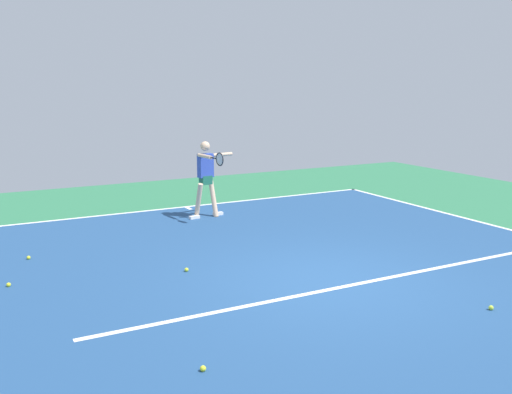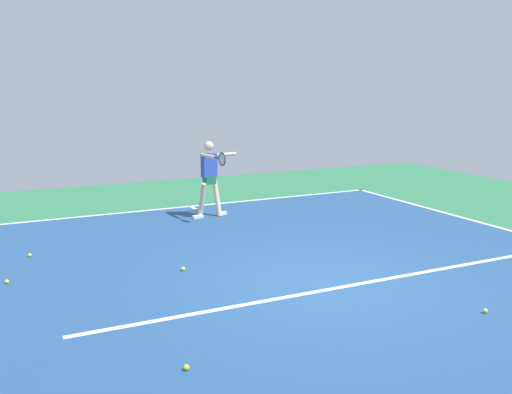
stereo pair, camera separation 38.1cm
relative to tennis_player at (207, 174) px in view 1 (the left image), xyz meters
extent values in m
plane|color=#2D754C|center=(0.03, 4.91, -1.01)|extent=(20.79, 20.79, 0.00)
cube|color=navy|center=(0.03, 4.91, -1.01)|extent=(10.52, 12.53, 0.00)
cube|color=white|center=(0.03, -1.31, -1.01)|extent=(10.52, 0.10, 0.01)
cube|color=white|center=(0.03, 5.24, -1.01)|extent=(7.89, 0.10, 0.01)
cube|color=white|center=(0.03, -1.11, -1.01)|extent=(0.10, 0.30, 0.01)
cylinder|color=beige|center=(-0.19, -0.06, -0.60)|extent=(0.15, 0.35, 0.84)
cube|color=white|center=(-0.30, -0.08, -0.97)|extent=(0.25, 0.13, 0.07)
cylinder|color=beige|center=(0.21, -0.01, -0.60)|extent=(0.15, 0.35, 0.84)
cube|color=white|center=(0.32, 0.00, -0.97)|extent=(0.25, 0.13, 0.07)
cube|color=#1E664C|center=(0.01, -0.04, -0.14)|extent=(0.27, 0.23, 0.20)
cube|color=#334CB2|center=(0.01, -0.04, 0.19)|extent=(0.36, 0.22, 0.54)
sphere|color=beige|center=(0.01, -0.04, 0.63)|extent=(0.22, 0.22, 0.22)
cylinder|color=beige|center=(-0.43, -0.09, 0.41)|extent=(0.55, 0.15, 0.08)
cylinder|color=beige|center=(0.14, 0.25, 0.44)|extent=(0.15, 0.55, 0.08)
cylinder|color=black|center=(0.10, 0.63, 0.44)|extent=(0.06, 0.22, 0.03)
torus|color=black|center=(0.07, 0.87, 0.44)|extent=(0.06, 0.29, 0.29)
cylinder|color=silver|center=(0.07, 0.87, 0.44)|extent=(0.04, 0.25, 0.25)
sphere|color=yellow|center=(4.05, 1.54, -0.98)|extent=(0.07, 0.07, 0.07)
sphere|color=#CCE033|center=(1.85, 3.46, -0.98)|extent=(0.07, 0.07, 0.07)
sphere|color=yellow|center=(2.89, 6.65, -0.98)|extent=(0.07, 0.07, 0.07)
sphere|color=#C6E53D|center=(-1.21, 6.92, -0.98)|extent=(0.07, 0.07, 0.07)
sphere|color=yellow|center=(4.48, 2.87, -0.98)|extent=(0.07, 0.07, 0.07)
camera|label=1|loc=(5.02, 11.88, 1.99)|focal=40.14mm
camera|label=2|loc=(4.68, 12.05, 1.99)|focal=40.14mm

